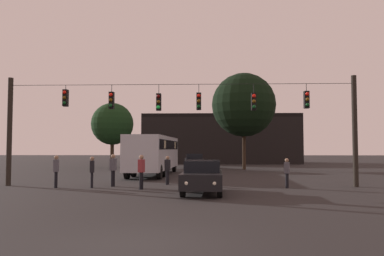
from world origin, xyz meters
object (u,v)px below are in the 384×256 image
(pedestrian_crossing_left, at_px, (287,171))
(pedestrian_crossing_right, at_px, (167,168))
(pedestrian_far_side, at_px, (141,170))
(tree_left_silhouette, at_px, (244,105))
(pedestrian_near_bus, at_px, (56,169))
(tree_behind_building, at_px, (112,124))
(car_far_left, at_px, (194,161))
(car_near_right, at_px, (203,176))
(city_bus, at_px, (154,151))
(pedestrian_trailing, at_px, (92,170))
(pedestrian_crossing_center, at_px, (113,168))

(pedestrian_crossing_left, height_order, pedestrian_crossing_right, pedestrian_crossing_right)
(pedestrian_crossing_right, relative_size, pedestrian_far_side, 0.94)
(pedestrian_crossing_right, relative_size, tree_left_silhouette, 0.17)
(pedestrian_far_side, bearing_deg, pedestrian_near_bus, 173.29)
(pedestrian_crossing_right, distance_m, tree_left_silhouette, 17.96)
(pedestrian_near_bus, distance_m, tree_behind_building, 21.99)
(pedestrian_crossing_right, bearing_deg, car_far_left, 86.93)
(car_near_right, bearing_deg, tree_behind_building, 113.11)
(car_near_right, bearing_deg, pedestrian_crossing_left, 29.63)
(car_near_right, bearing_deg, tree_left_silhouette, 79.01)
(city_bus, distance_m, pedestrian_trailing, 10.14)
(car_near_right, height_order, pedestrian_trailing, pedestrian_trailing)
(pedestrian_crossing_left, relative_size, pedestrian_crossing_center, 0.89)
(city_bus, distance_m, pedestrian_near_bus, 10.74)
(car_near_right, xyz_separation_m, pedestrian_trailing, (-5.88, 2.26, 0.13))
(pedestrian_crossing_center, bearing_deg, city_bus, 83.65)
(pedestrian_crossing_center, bearing_deg, car_far_left, 78.82)
(car_far_left, xyz_separation_m, tree_left_silhouette, (5.03, -2.24, 5.62))
(tree_behind_building, bearing_deg, pedestrian_near_bus, -83.79)
(pedestrian_crossing_center, bearing_deg, pedestrian_crossing_right, 23.04)
(pedestrian_crossing_left, distance_m, pedestrian_crossing_right, 6.71)
(pedestrian_crossing_center, bearing_deg, tree_left_silhouette, 62.74)
(pedestrian_trailing, bearing_deg, pedestrian_crossing_left, 1.41)
(car_far_left, relative_size, pedestrian_crossing_center, 2.53)
(car_far_left, distance_m, pedestrian_crossing_right, 18.28)
(city_bus, xyz_separation_m, pedestrian_far_side, (0.78, -10.53, -0.87))
(pedestrian_crossing_right, bearing_deg, pedestrian_crossing_center, -156.96)
(pedestrian_far_side, bearing_deg, tree_behind_building, 107.52)
(car_near_right, xyz_separation_m, tree_left_silhouette, (3.94, 20.26, 5.62))
(city_bus, distance_m, car_near_right, 12.82)
(tree_left_silhouette, bearing_deg, pedestrian_crossing_right, -110.57)
(tree_left_silhouette, bearing_deg, pedestrian_trailing, -118.59)
(pedestrian_crossing_center, xyz_separation_m, pedestrian_far_side, (1.80, -1.40, -0.01))
(car_near_right, xyz_separation_m, pedestrian_far_side, (-3.15, 1.63, 0.20))
(pedestrian_far_side, bearing_deg, pedestrian_crossing_left, 6.65)
(car_far_left, xyz_separation_m, pedestrian_far_side, (-2.05, -20.88, 0.20))
(pedestrian_trailing, bearing_deg, pedestrian_near_bus, -177.49)
(car_far_left, height_order, pedestrian_near_bus, pedestrian_near_bus)
(car_far_left, bearing_deg, pedestrian_near_bus, -108.18)
(pedestrian_near_bus, bearing_deg, pedestrian_crossing_left, 1.58)
(pedestrian_near_bus, bearing_deg, car_far_left, 71.82)
(car_far_left, bearing_deg, pedestrian_crossing_left, -74.61)
(pedestrian_near_bus, bearing_deg, car_near_right, -15.61)
(pedestrian_near_bus, relative_size, pedestrian_far_side, 0.98)
(tree_left_silhouette, height_order, tree_behind_building, tree_left_silhouette)
(tree_behind_building, bearing_deg, car_far_left, -7.57)
(pedestrian_crossing_left, xyz_separation_m, tree_left_silhouette, (-0.47, 17.75, 5.54))
(pedestrian_crossing_center, xyz_separation_m, pedestrian_trailing, (-0.93, -0.78, -0.08))
(tree_left_silhouette, bearing_deg, pedestrian_far_side, -110.81)
(city_bus, relative_size, pedestrian_crossing_center, 6.29)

